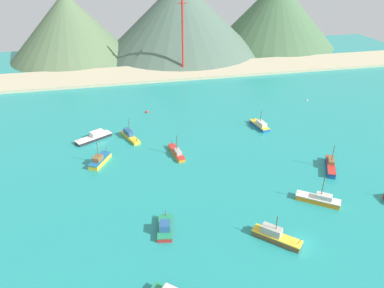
# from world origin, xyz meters

# --- Properties ---
(ground) EXTENTS (260.00, 280.00, 0.50)m
(ground) POSITION_xyz_m (0.00, 30.00, -0.25)
(ground) COLOR teal
(fishing_boat_0) EXTENTS (3.87, 8.77, 5.66)m
(fishing_boat_0) POSITION_xyz_m (11.37, 49.88, 0.89)
(fishing_boat_0) COLOR #1E5BA8
(fishing_boat_0) RESTS_ON ground
(fishing_boat_1) EXTENTS (10.88, 7.95, 2.39)m
(fishing_boat_1) POSITION_xyz_m (-39.64, 53.09, 0.83)
(fishing_boat_1) COLOR #232328
(fishing_boat_1) RESTS_ON ground
(fishing_boat_2) EXTENTS (5.37, 9.58, 6.45)m
(fishing_boat_2) POSITION_xyz_m (-29.37, 51.39, 0.91)
(fishing_boat_2) COLOR gold
(fishing_boat_2) RESTS_ON ground
(fishing_boat_4) EXTENTS (9.12, 7.57, 6.89)m
(fishing_boat_4) POSITION_xyz_m (9.62, 11.02, 0.89)
(fishing_boat_4) COLOR orange
(fishing_boat_4) RESTS_ON ground
(fishing_boat_5) EXTENTS (3.27, 9.58, 6.19)m
(fishing_boat_5) POSITION_xyz_m (-17.50, 38.70, 0.74)
(fishing_boat_5) COLOR orange
(fishing_boat_5) RESTS_ON ground
(fishing_boat_6) EXTENTS (8.60, 8.50, 5.78)m
(fishing_boat_6) POSITION_xyz_m (-4.81, 2.17, 1.02)
(fishing_boat_6) COLOR brown
(fishing_boat_6) RESTS_ON ground
(fishing_boat_7) EXTENTS (6.29, 9.48, 6.63)m
(fishing_boat_7) POSITION_xyz_m (19.86, 23.15, 0.94)
(fishing_boat_7) COLOR #14478C
(fishing_boat_7) RESTS_ON ground
(fishing_boat_9) EXTENTS (4.13, 7.67, 2.66)m
(fishing_boat_9) POSITION_xyz_m (-25.27, 9.34, 0.89)
(fishing_boat_9) COLOR red
(fishing_boat_9) RESTS_ON ground
(fishing_boat_10) EXTENTS (6.20, 8.38, 6.56)m
(fishing_boat_10) POSITION_xyz_m (-38.11, 38.73, 0.95)
(fishing_boat_10) COLOR gold
(fishing_boat_10) RESTS_ON ground
(buoy_0) EXTENTS (1.09, 1.09, 1.09)m
(buoy_0) POSITION_xyz_m (-22.24, 69.69, 0.19)
(buoy_0) COLOR red
(buoy_0) RESTS_ON ground
(buoy_1) EXTENTS (0.68, 0.68, 0.68)m
(buoy_1) POSITION_xyz_m (37.39, 67.62, 0.12)
(buoy_1) COLOR silver
(buoy_1) RESTS_ON ground
(beach_strip) EXTENTS (247.00, 23.65, 1.20)m
(beach_strip) POSITION_xyz_m (0.00, 111.76, 0.60)
(beach_strip) COLOR #C6B793
(beach_strip) RESTS_ON ground
(hill_west) EXTENTS (61.05, 61.05, 31.82)m
(hill_west) POSITION_xyz_m (-51.79, 150.47, 15.91)
(hill_west) COLOR #56704C
(hill_west) RESTS_ON ground
(hill_central) EXTENTS (82.68, 82.68, 37.28)m
(hill_central) POSITION_xyz_m (5.35, 148.96, 18.64)
(hill_central) COLOR #4C6656
(hill_central) RESTS_ON ground
(hill_east) EXTENTS (69.20, 69.20, 35.83)m
(hill_east) POSITION_xyz_m (61.91, 154.84, 17.92)
(hill_east) COLOR #476B47
(hill_east) RESTS_ON ground
(radio_tower) EXTENTS (3.66, 2.93, 36.60)m
(radio_tower) POSITION_xyz_m (-1.06, 111.52, 18.67)
(radio_tower) COLOR #B7332D
(radio_tower) RESTS_ON ground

